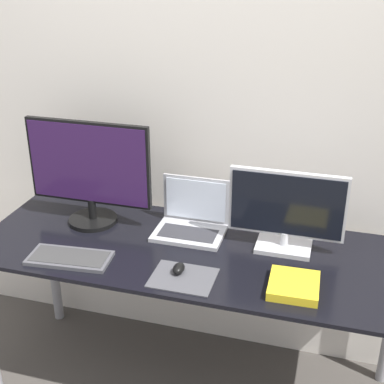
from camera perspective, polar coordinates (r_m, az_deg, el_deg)
wall_back at (r=2.48m, az=2.73°, el=8.33°), size 7.00×0.05×2.50m
desk at (r=2.36m, az=0.04°, el=-8.28°), size 1.88×0.71×0.77m
monitor_left at (r=2.46m, az=-10.92°, el=2.19°), size 0.59×0.23×0.49m
monitor_right at (r=2.26m, az=10.04°, el=-2.03°), size 0.49×0.16×0.35m
laptop at (r=2.42m, az=-0.00°, el=-2.90°), size 0.31×0.23×0.24m
keyboard at (r=2.28m, az=-12.92°, el=-6.86°), size 0.35×0.19×0.02m
mousepad at (r=2.11m, az=-0.96°, el=-9.13°), size 0.25×0.20×0.00m
mouse at (r=2.13m, az=-1.38°, el=-8.16°), size 0.05×0.07×0.04m
book at (r=2.08m, az=10.80°, el=-9.78°), size 0.19×0.21×0.03m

